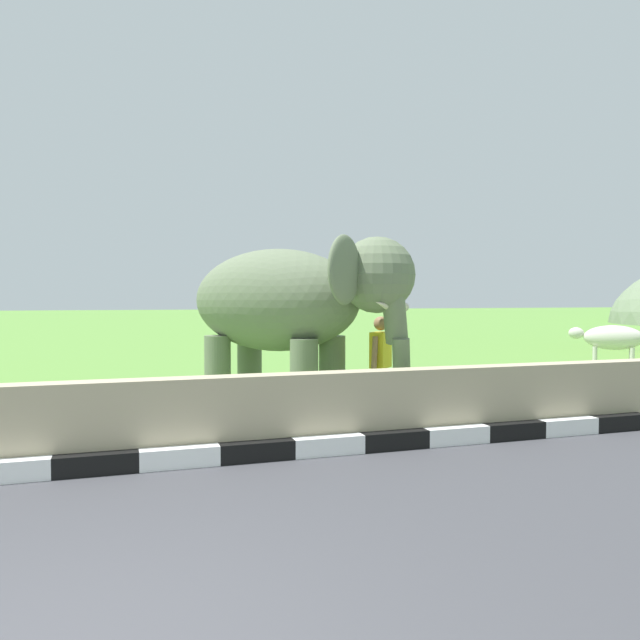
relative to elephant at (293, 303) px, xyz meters
The scene contains 5 objects.
striped_curb 4.64m from the elephant, 143.02° to the right, with size 16.20×0.20×0.24m.
barrier_parapet 2.88m from the elephant, 115.34° to the right, with size 28.00×0.36×1.00m, color tan.
elephant is the anchor object (origin of this frame).
person_handler 1.72m from the elephant, 21.56° to the right, with size 0.54×0.53×1.66m.
cow_near 10.60m from the elephant, 19.72° to the left, with size 1.69×1.58×1.23m.
Camera 1 is at (0.32, -3.26, 1.94)m, focal length 34.71 mm.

